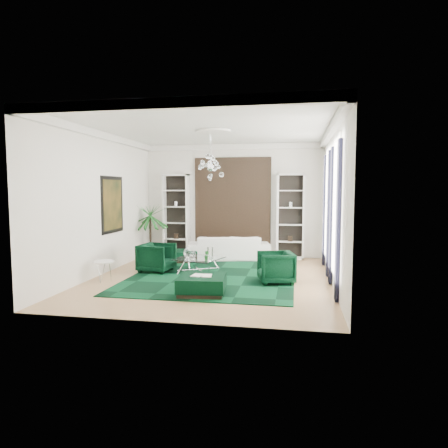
% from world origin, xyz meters
% --- Properties ---
extents(floor, '(6.00, 7.00, 0.02)m').
position_xyz_m(floor, '(0.00, 0.00, -0.01)').
color(floor, tan).
rests_on(floor, ground).
extents(ceiling, '(6.00, 7.00, 0.02)m').
position_xyz_m(ceiling, '(0.00, 0.00, 3.81)').
color(ceiling, white).
rests_on(ceiling, ground).
extents(wall_back, '(6.00, 0.02, 3.80)m').
position_xyz_m(wall_back, '(0.00, 3.51, 1.90)').
color(wall_back, silver).
rests_on(wall_back, ground).
extents(wall_front, '(6.00, 0.02, 3.80)m').
position_xyz_m(wall_front, '(0.00, -3.51, 1.90)').
color(wall_front, silver).
rests_on(wall_front, ground).
extents(wall_left, '(0.02, 7.00, 3.80)m').
position_xyz_m(wall_left, '(-3.01, 0.00, 1.90)').
color(wall_left, silver).
rests_on(wall_left, ground).
extents(wall_right, '(0.02, 7.00, 3.80)m').
position_xyz_m(wall_right, '(3.01, 0.00, 1.90)').
color(wall_right, silver).
rests_on(wall_right, ground).
extents(crown_molding, '(6.00, 7.00, 0.18)m').
position_xyz_m(crown_molding, '(0.00, 0.00, 3.70)').
color(crown_molding, white).
rests_on(crown_molding, ceiling).
extents(ceiling_medallion, '(0.90, 0.90, 0.05)m').
position_xyz_m(ceiling_medallion, '(0.00, 0.30, 3.77)').
color(ceiling_medallion, white).
rests_on(ceiling_medallion, ceiling).
extents(tapestry, '(2.50, 0.06, 2.80)m').
position_xyz_m(tapestry, '(0.00, 3.46, 1.90)').
color(tapestry, black).
rests_on(tapestry, wall_back).
extents(shelving_left, '(0.90, 0.38, 2.80)m').
position_xyz_m(shelving_left, '(-1.95, 3.31, 1.40)').
color(shelving_left, white).
rests_on(shelving_left, floor).
extents(shelving_right, '(0.90, 0.38, 2.80)m').
position_xyz_m(shelving_right, '(1.95, 3.31, 1.40)').
color(shelving_right, white).
rests_on(shelving_right, floor).
extents(painting, '(0.04, 1.30, 1.60)m').
position_xyz_m(painting, '(-2.97, 0.60, 1.85)').
color(painting, black).
rests_on(painting, wall_left).
extents(window_near, '(0.03, 1.10, 2.90)m').
position_xyz_m(window_near, '(2.99, -0.90, 1.90)').
color(window_near, white).
rests_on(window_near, wall_right).
extents(curtain_near_a, '(0.07, 0.30, 3.25)m').
position_xyz_m(curtain_near_a, '(2.96, -1.68, 1.65)').
color(curtain_near_a, black).
rests_on(curtain_near_a, floor).
extents(curtain_near_b, '(0.07, 0.30, 3.25)m').
position_xyz_m(curtain_near_b, '(2.96, -0.12, 1.65)').
color(curtain_near_b, black).
rests_on(curtain_near_b, floor).
extents(window_far, '(0.03, 1.10, 2.90)m').
position_xyz_m(window_far, '(2.99, 1.50, 1.90)').
color(window_far, white).
rests_on(window_far, wall_right).
extents(curtain_far_a, '(0.07, 0.30, 3.25)m').
position_xyz_m(curtain_far_a, '(2.96, 0.72, 1.65)').
color(curtain_far_a, black).
rests_on(curtain_far_a, floor).
extents(curtain_far_b, '(0.07, 0.30, 3.25)m').
position_xyz_m(curtain_far_b, '(2.96, 2.28, 1.65)').
color(curtain_far_b, black).
rests_on(curtain_far_b, floor).
extents(rug, '(4.20, 5.00, 0.02)m').
position_xyz_m(rug, '(0.00, 0.27, 0.01)').
color(rug, black).
rests_on(rug, floor).
extents(sofa, '(2.79, 1.55, 0.77)m').
position_xyz_m(sofa, '(-0.03, 2.82, 0.38)').
color(sofa, white).
rests_on(sofa, floor).
extents(armchair_left, '(0.96, 0.94, 0.79)m').
position_xyz_m(armchair_left, '(-1.65, 0.48, 0.40)').
color(armchair_left, black).
rests_on(armchair_left, floor).
extents(armchair_right, '(1.01, 1.00, 0.77)m').
position_xyz_m(armchair_right, '(1.66, -0.28, 0.39)').
color(armchair_right, black).
rests_on(armchair_right, floor).
extents(coffee_table, '(1.43, 1.43, 0.40)m').
position_xyz_m(coffee_table, '(-0.51, 0.66, 0.20)').
color(coffee_table, white).
rests_on(coffee_table, floor).
extents(ottoman_side, '(1.05, 1.05, 0.36)m').
position_xyz_m(ottoman_side, '(-1.37, 2.12, 0.18)').
color(ottoman_side, black).
rests_on(ottoman_side, floor).
extents(ottoman_front, '(1.10, 1.10, 0.40)m').
position_xyz_m(ottoman_front, '(0.13, -1.58, 0.20)').
color(ottoman_front, black).
rests_on(ottoman_front, floor).
extents(book, '(0.44, 0.29, 0.03)m').
position_xyz_m(book, '(0.13, -1.58, 0.42)').
color(book, white).
rests_on(book, ottoman_front).
extents(side_table, '(0.55, 0.55, 0.49)m').
position_xyz_m(side_table, '(-2.55, -0.83, 0.25)').
color(side_table, white).
rests_on(side_table, floor).
extents(palm, '(1.74, 1.74, 2.30)m').
position_xyz_m(palm, '(-2.65, 2.68, 1.15)').
color(palm, '#19591E').
rests_on(palm, floor).
extents(chandelier, '(0.86, 0.86, 0.68)m').
position_xyz_m(chandelier, '(-0.11, 0.47, 2.85)').
color(chandelier, white).
rests_on(chandelier, ceiling).
extents(table_plant, '(0.17, 0.15, 0.25)m').
position_xyz_m(table_plant, '(-0.22, 0.42, 0.52)').
color(table_plant, '#19591E').
rests_on(table_plant, coffee_table).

